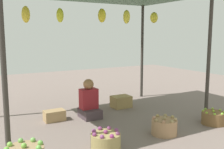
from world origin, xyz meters
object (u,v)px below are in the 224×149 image
at_px(basket_potatoes, 164,127).
at_px(basket_limes, 213,118).
at_px(wooden_crate_stacked_rear, 121,102).
at_px(vendor_person, 89,103).
at_px(basket_purple_onions, 106,141).
at_px(wooden_crate_near_vendor, 54,116).

xyz_separation_m(basket_potatoes, basket_limes, (1.14, -0.05, -0.02)).
bearing_deg(wooden_crate_stacked_rear, basket_potatoes, -98.16).
relative_size(vendor_person, basket_potatoes, 1.83).
xyz_separation_m(vendor_person, wooden_crate_stacked_rear, (0.95, 0.31, -0.17)).
height_order(basket_potatoes, basket_limes, basket_potatoes).
relative_size(basket_purple_onions, wooden_crate_near_vendor, 1.10).
height_order(vendor_person, wooden_crate_stacked_rear, vendor_person).
bearing_deg(vendor_person, basket_potatoes, -64.69).
height_order(basket_limes, wooden_crate_stacked_rear, basket_limes).
distance_m(vendor_person, basket_potatoes, 1.63).
relative_size(basket_potatoes, wooden_crate_near_vendor, 1.08).
xyz_separation_m(basket_potatoes, wooden_crate_stacked_rear, (0.25, 1.78, -0.00)).
relative_size(basket_potatoes, wooden_crate_stacked_rear, 1.01).
relative_size(wooden_crate_near_vendor, wooden_crate_stacked_rear, 0.93).
xyz_separation_m(basket_limes, wooden_crate_near_vendor, (-2.51, 1.66, -0.01)).
bearing_deg(basket_purple_onions, basket_potatoes, 2.46).
bearing_deg(basket_limes, wooden_crate_near_vendor, 146.53).
bearing_deg(basket_purple_onions, basket_limes, -0.15).
height_order(vendor_person, basket_limes, vendor_person).
distance_m(basket_potatoes, wooden_crate_stacked_rear, 1.80).
bearing_deg(wooden_crate_near_vendor, basket_limes, -33.47).
distance_m(basket_limes, wooden_crate_stacked_rear, 2.03).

